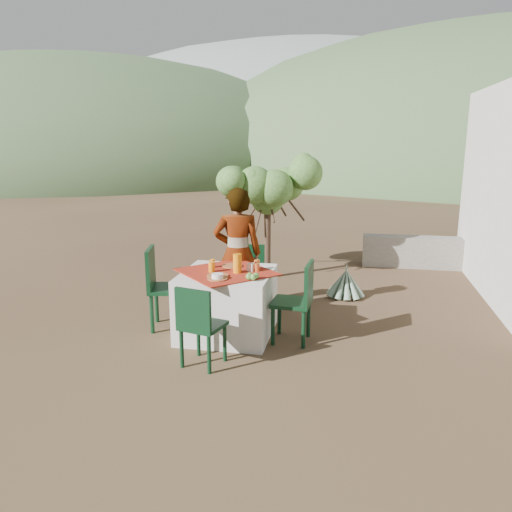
{
  "coord_description": "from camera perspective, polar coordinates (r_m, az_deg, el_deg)",
  "views": [
    {
      "loc": [
        2.12,
        -5.67,
        2.23
      ],
      "look_at": [
        0.98,
        0.07,
        0.86
      ],
      "focal_mm": 35.0,
      "sensor_mm": 36.0,
      "label": 1
    }
  ],
  "objects": [
    {
      "name": "jar_left",
      "position": [
        5.71,
        0.09,
        -1.28
      ],
      "size": [
        0.06,
        0.06,
        0.09
      ],
      "primitive_type": "cylinder",
      "color": "#CF5D24",
      "rests_on": "table"
    },
    {
      "name": "hill_near_left",
      "position": [
        41.01,
        -18.39,
        9.41
      ],
      "size": [
        40.0,
        40.0,
        16.0
      ],
      "primitive_type": "ellipsoid",
      "color": "#395630",
      "rests_on": "ground"
    },
    {
      "name": "napkin_holder",
      "position": [
        5.7,
        -0.67,
        -1.3
      ],
      "size": [
        0.08,
        0.06,
        0.09
      ],
      "primitive_type": "cube",
      "rotation": [
        0.0,
        0.0,
        -0.31
      ],
      "color": "white",
      "rests_on": "table"
    },
    {
      "name": "white_bowl",
      "position": [
        5.4,
        -4.42,
        -2.28
      ],
      "size": [
        0.13,
        0.13,
        0.05
      ],
      "primitive_type": "cylinder",
      "color": "white",
      "rests_on": "bowl_plate"
    },
    {
      "name": "chair_far",
      "position": [
        6.73,
        -0.73,
        -2.0
      ],
      "size": [
        0.44,
        0.44,
        0.85
      ],
      "rotation": [
        0.0,
        0.0,
        0.12
      ],
      "color": "black",
      "rests_on": "ground"
    },
    {
      "name": "fruit_cluster",
      "position": [
        5.38,
        -0.47,
        -2.32
      ],
      "size": [
        0.14,
        0.13,
        0.07
      ],
      "color": "#5A9435",
      "rests_on": "table"
    },
    {
      "name": "agave",
      "position": [
        7.34,
        10.22,
        -3.13
      ],
      "size": [
        0.56,
        0.55,
        0.59
      ],
      "rotation": [
        0.0,
        0.0,
        -0.17
      ],
      "color": "gray",
      "rests_on": "ground"
    },
    {
      "name": "glass_near",
      "position": [
        5.69,
        -5.09,
        -1.26
      ],
      "size": [
        0.07,
        0.07,
        0.12
      ],
      "primitive_type": "cylinder",
      "color": "orange",
      "rests_on": "table"
    },
    {
      "name": "ground",
      "position": [
        6.45,
        -8.74,
        -7.23
      ],
      "size": [
        160.0,
        160.0,
        0.0
      ],
      "primitive_type": "plane",
      "color": "#3D261B",
      "rests_on": "ground"
    },
    {
      "name": "shrub_tree",
      "position": [
        8.06,
        1.78,
        7.17
      ],
      "size": [
        1.5,
        1.47,
        1.76
      ],
      "color": "#493024",
      "rests_on": "ground"
    },
    {
      "name": "chair_right",
      "position": [
        5.58,
        4.87,
        -4.85
      ],
      "size": [
        0.45,
        0.45,
        0.92
      ],
      "rotation": [
        0.0,
        0.0,
        4.65
      ],
      "color": "black",
      "rests_on": "ground"
    },
    {
      "name": "person",
      "position": [
        6.29,
        -2.12,
        0.29
      ],
      "size": [
        0.68,
        0.53,
        1.66
      ],
      "primitive_type": "imported",
      "rotation": [
        0.0,
        0.0,
        3.38
      ],
      "color": "#8C6651",
      "rests_on": "ground"
    },
    {
      "name": "glass_far",
      "position": [
        5.89,
        -4.98,
        -0.84
      ],
      "size": [
        0.06,
        0.06,
        0.1
      ],
      "primitive_type": "cylinder",
      "color": "orange",
      "rests_on": "table"
    },
    {
      "name": "stone_wall",
      "position": [
        9.4,
        20.05,
        0.34
      ],
      "size": [
        2.6,
        0.35,
        0.55
      ],
      "primitive_type": "cube",
      "color": "gray",
      "rests_on": "ground"
    },
    {
      "name": "table",
      "position": [
        5.82,
        -3.31,
        -5.4
      ],
      "size": [
        1.3,
        1.3,
        0.76
      ],
      "color": "silver",
      "rests_on": "ground"
    },
    {
      "name": "plate_near",
      "position": [
        5.52,
        -4.41,
        -2.24
      ],
      "size": [
        0.24,
        0.24,
        0.01
      ],
      "primitive_type": "cylinder",
      "color": "brown",
      "rests_on": "table"
    },
    {
      "name": "plate_far",
      "position": [
        5.94,
        -2.73,
        -1.12
      ],
      "size": [
        0.24,
        0.24,
        0.01
      ],
      "primitive_type": "cylinder",
      "color": "brown",
      "rests_on": "table"
    },
    {
      "name": "hill_far_center",
      "position": [
        58.04,
        5.3,
        10.93
      ],
      "size": [
        60.0,
        60.0,
        24.0
      ],
      "primitive_type": "ellipsoid",
      "color": "slate",
      "rests_on": "ground"
    },
    {
      "name": "hill_near_right",
      "position": [
        42.88,
        24.89,
        9.0
      ],
      "size": [
        48.0,
        48.0,
        20.0
      ],
      "primitive_type": "ellipsoid",
      "color": "#395630",
      "rests_on": "ground"
    },
    {
      "name": "chair_near",
      "position": [
        4.99,
        -6.52,
        -7.61
      ],
      "size": [
        0.47,
        0.47,
        0.84
      ],
      "rotation": [
        0.0,
        0.0,
        2.9
      ],
      "color": "black",
      "rests_on": "ground"
    },
    {
      "name": "bowl_plate",
      "position": [
        5.41,
        -4.41,
        -2.58
      ],
      "size": [
        0.22,
        0.22,
        0.01
      ],
      "primitive_type": "cylinder",
      "color": "brown",
      "rests_on": "table"
    },
    {
      "name": "chair_left",
      "position": [
        6.08,
        -10.75,
        -3.15
      ],
      "size": [
        0.55,
        0.55,
        0.99
      ],
      "rotation": [
        0.0,
        0.0,
        1.81
      ],
      "color": "black",
      "rests_on": "ground"
    },
    {
      "name": "juice_pitcher",
      "position": [
        5.63,
        -2.14,
        -0.84
      ],
      "size": [
        0.1,
        0.1,
        0.22
      ],
      "primitive_type": "cylinder",
      "color": "orange",
      "rests_on": "table"
    },
    {
      "name": "jar_right",
      "position": [
        5.81,
        0.11,
        -0.95
      ],
      "size": [
        0.07,
        0.07,
        0.11
      ],
      "primitive_type": "cylinder",
      "color": "#CF5D24",
      "rests_on": "table"
    }
  ]
}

